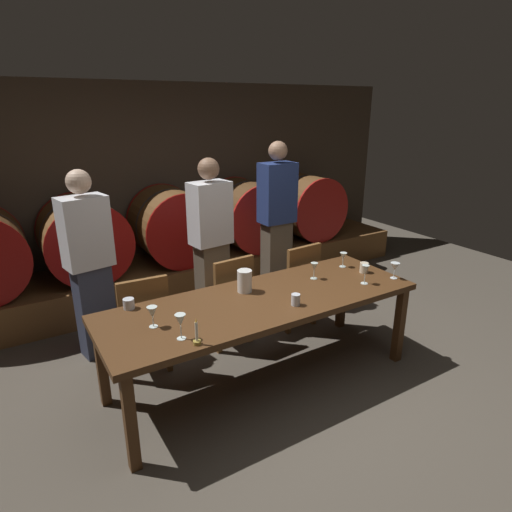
% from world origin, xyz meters
% --- Properties ---
extents(ground_plane, '(9.07, 9.07, 0.00)m').
position_xyz_m(ground_plane, '(0.00, 0.00, 0.00)').
color(ground_plane, '#4C443A').
extents(back_wall, '(6.98, 0.24, 2.42)m').
position_xyz_m(back_wall, '(0.00, 2.99, 1.21)').
color(back_wall, '#473A2D').
rests_on(back_wall, ground).
extents(barrel_shelf, '(6.28, 0.90, 0.39)m').
position_xyz_m(barrel_shelf, '(0.00, 2.44, 0.20)').
color(barrel_shelf, brown).
rests_on(barrel_shelf, ground).
extents(wine_barrel_left, '(0.87, 0.77, 0.87)m').
position_xyz_m(wine_barrel_left, '(-1.01, 2.44, 0.82)').
color(wine_barrel_left, brown).
rests_on(wine_barrel_left, barrel_shelf).
extents(wine_barrel_center, '(0.87, 0.77, 0.87)m').
position_xyz_m(wine_barrel_center, '(-0.02, 2.44, 0.82)').
color(wine_barrel_center, brown).
rests_on(wine_barrel_center, barrel_shelf).
extents(wine_barrel_right, '(0.87, 0.77, 0.87)m').
position_xyz_m(wine_barrel_right, '(1.00, 2.44, 0.82)').
color(wine_barrel_right, '#513319').
rests_on(wine_barrel_right, barrel_shelf).
extents(wine_barrel_far_right, '(0.87, 0.77, 0.87)m').
position_xyz_m(wine_barrel_far_right, '(1.94, 2.44, 0.82)').
color(wine_barrel_far_right, brown).
rests_on(wine_barrel_far_right, barrel_shelf).
extents(dining_table, '(2.52, 0.86, 0.74)m').
position_xyz_m(dining_table, '(-0.10, 0.33, 0.67)').
color(dining_table, '#4C2D16').
rests_on(dining_table, ground).
extents(chair_left, '(0.43, 0.43, 0.88)m').
position_xyz_m(chair_left, '(-0.88, 0.96, 0.49)').
color(chair_left, brown).
rests_on(chair_left, ground).
extents(chair_center, '(0.43, 0.43, 0.88)m').
position_xyz_m(chair_center, '(-0.06, 1.00, 0.49)').
color(chair_center, brown).
rests_on(chair_center, ground).
extents(chair_right, '(0.43, 0.43, 0.88)m').
position_xyz_m(chair_right, '(0.69, 0.96, 0.49)').
color(chair_right, brown).
rests_on(chair_right, ground).
extents(guest_left, '(0.42, 0.31, 1.67)m').
position_xyz_m(guest_left, '(-1.15, 1.47, 0.86)').
color(guest_left, '#33384C').
rests_on(guest_left, ground).
extents(guest_center, '(0.41, 0.28, 1.70)m').
position_xyz_m(guest_center, '(-0.01, 1.42, 0.87)').
color(guest_center, brown).
rests_on(guest_center, ground).
extents(guest_right, '(0.38, 0.24, 1.80)m').
position_xyz_m(guest_right, '(0.88, 1.59, 0.93)').
color(guest_right, brown).
rests_on(guest_right, ground).
extents(candle_center, '(0.05, 0.05, 0.18)m').
position_xyz_m(candle_center, '(-0.82, -0.03, 0.79)').
color(candle_center, olive).
rests_on(candle_center, dining_table).
extents(pitcher, '(0.12, 0.12, 0.18)m').
position_xyz_m(pitcher, '(-0.16, 0.52, 0.83)').
color(pitcher, white).
rests_on(pitcher, dining_table).
extents(wine_glass_far_left, '(0.07, 0.07, 0.15)m').
position_xyz_m(wine_glass_far_left, '(-0.98, 0.33, 0.84)').
color(wine_glass_far_left, silver).
rests_on(wine_glass_far_left, dining_table).
extents(wine_glass_left, '(0.07, 0.07, 0.17)m').
position_xyz_m(wine_glass_left, '(-0.88, 0.09, 0.87)').
color(wine_glass_left, silver).
rests_on(wine_glass_left, dining_table).
extents(wine_glass_center_left, '(0.06, 0.06, 0.14)m').
position_xyz_m(wine_glass_center_left, '(0.49, 0.44, 0.84)').
color(wine_glass_center_left, silver).
rests_on(wine_glass_center_left, dining_table).
extents(wine_glass_center_right, '(0.06, 0.06, 0.16)m').
position_xyz_m(wine_glass_center_right, '(0.78, 0.13, 0.85)').
color(wine_glass_center_right, silver).
rests_on(wine_glass_center_right, dining_table).
extents(wine_glass_right, '(0.07, 0.07, 0.14)m').
position_xyz_m(wine_glass_right, '(0.90, 0.53, 0.84)').
color(wine_glass_right, silver).
rests_on(wine_glass_right, dining_table).
extents(wine_glass_far_right, '(0.08, 0.08, 0.14)m').
position_xyz_m(wine_glass_far_right, '(1.08, 0.09, 0.84)').
color(wine_glass_far_right, white).
rests_on(wine_glass_far_right, dining_table).
extents(cup_left, '(0.08, 0.08, 0.08)m').
position_xyz_m(cup_left, '(-1.04, 0.70, 0.78)').
color(cup_left, silver).
rests_on(cup_left, dining_table).
extents(cup_center, '(0.07, 0.07, 0.09)m').
position_xyz_m(cup_center, '(0.04, 0.10, 0.78)').
color(cup_center, silver).
rests_on(cup_center, dining_table).
extents(cup_right, '(0.08, 0.08, 0.09)m').
position_xyz_m(cup_right, '(0.96, 0.32, 0.78)').
color(cup_right, beige).
rests_on(cup_right, dining_table).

